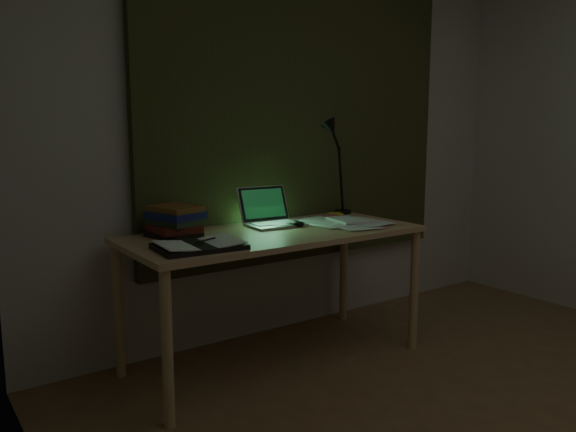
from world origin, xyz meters
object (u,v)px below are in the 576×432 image
at_px(loose_papers, 338,222).
at_px(desk, 275,297).
at_px(book_stack, 174,221).
at_px(open_textbook, 199,245).
at_px(desk_lamp, 343,169).
at_px(laptop, 276,207).

bearing_deg(loose_papers, desk, 179.74).
relative_size(desk, book_stack, 6.42).
xyz_separation_m(open_textbook, desk_lamp, (1.23, 0.44, 0.27)).
relative_size(laptop, loose_papers, 0.91).
xyz_separation_m(laptop, open_textbook, (-0.62, -0.29, -0.09)).
bearing_deg(desk_lamp, desk, -162.90).
bearing_deg(desk, loose_papers, -0.26).
relative_size(laptop, book_stack, 1.39).
bearing_deg(laptop, loose_papers, -18.24).
bearing_deg(open_textbook, loose_papers, 13.29).
height_order(desk, book_stack, book_stack).
relative_size(loose_papers, desk_lamp, 0.67).
bearing_deg(desk_lamp, open_textbook, -164.68).
height_order(laptop, open_textbook, laptop).
relative_size(desk, desk_lamp, 2.81).
bearing_deg(open_textbook, desk_lamp, 23.41).
height_order(desk, open_textbook, open_textbook).
xyz_separation_m(laptop, loose_papers, (0.34, -0.13, -0.10)).
bearing_deg(open_textbook, book_stack, 88.91).
distance_m(open_textbook, book_stack, 0.34).
height_order(laptop, loose_papers, laptop).
distance_m(book_stack, loose_papers, 0.94).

